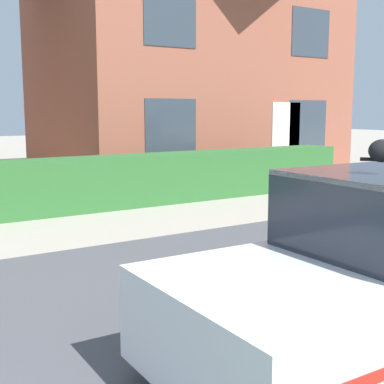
{
  "coord_description": "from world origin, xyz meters",
  "views": [
    {
      "loc": [
        -1.96,
        -0.07,
        1.91
      ],
      "look_at": [
        1.04,
        4.59,
        1.05
      ],
      "focal_mm": 50.0,
      "sensor_mm": 36.0,
      "label": 1
    }
  ],
  "objects": [
    {
      "name": "road_strip",
      "position": [
        0.0,
        3.9,
        0.01
      ],
      "size": [
        28.0,
        5.81,
        0.01
      ],
      "primitive_type": "cube",
      "color": "#4C4C51",
      "rests_on": "ground"
    },
    {
      "name": "house_right",
      "position": [
        6.79,
        13.85,
        4.0
      ],
      "size": [
        8.57,
        6.08,
        7.84
      ],
      "color": "#93513D",
      "rests_on": "ground"
    },
    {
      "name": "garden_hedge",
      "position": [
        1.49,
        9.51,
        0.5
      ],
      "size": [
        13.19,
        0.84,
        1.01
      ],
      "primitive_type": "cube",
      "color": "#2D662D",
      "rests_on": "ground"
    }
  ]
}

